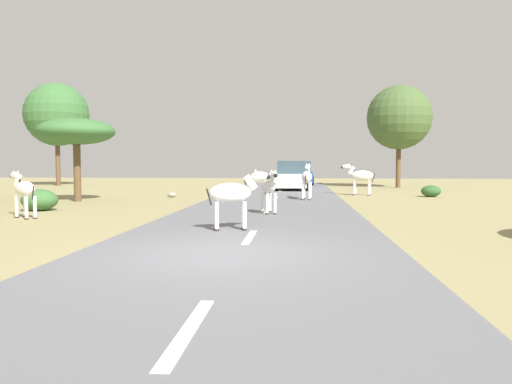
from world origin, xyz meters
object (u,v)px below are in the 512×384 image
at_px(zebra_1, 234,194).
at_px(zebra_4, 24,190).
at_px(zebra_0, 269,187).
at_px(zebra_3, 307,177).
at_px(zebra_2, 360,176).
at_px(car_0, 298,174).
at_px(bush_2, 40,200).
at_px(bush_0, 431,191).
at_px(tree_1, 399,118).
at_px(tree_3, 57,115).
at_px(car_1, 292,176).
at_px(tree_2, 76,132).
at_px(rock_1, 172,195).

height_order(zebra_1, zebra_4, zebra_1).
distance_m(zebra_0, zebra_3, 6.47).
xyz_separation_m(zebra_2, zebra_4, (-11.41, -11.53, -0.12)).
bearing_deg(car_0, bush_2, -117.79).
bearing_deg(bush_0, zebra_2, 165.89).
bearing_deg(zebra_4, zebra_3, -12.05).
height_order(zebra_0, zebra_1, zebra_1).
bearing_deg(zebra_2, zebra_3, 160.22).
distance_m(zebra_4, tree_1, 25.19).
xyz_separation_m(zebra_0, zebra_2, (4.09, 10.04, 0.09)).
xyz_separation_m(zebra_2, tree_3, (-20.79, 9.11, 4.20)).
height_order(car_1, tree_3, tree_3).
bearing_deg(bush_0, tree_3, 157.60).
distance_m(tree_2, tree_3, 16.56).
xyz_separation_m(tree_3, rock_1, (11.50, -11.36, -5.07)).
distance_m(zebra_3, tree_2, 10.20).
relative_size(zebra_0, tree_3, 0.20).
relative_size(zebra_0, bush_2, 1.17).
relative_size(zebra_1, zebra_2, 0.90).
distance_m(car_0, tree_2, 19.22).
bearing_deg(zebra_0, car_0, -109.92).
distance_m(zebra_1, car_1, 18.22).
relative_size(zebra_3, tree_3, 0.23).
distance_m(zebra_1, tree_1, 24.05).
xyz_separation_m(zebra_1, tree_1, (8.27, 22.26, 3.79)).
distance_m(zebra_2, tree_3, 23.09).
bearing_deg(zebra_2, car_0, 32.90).
bearing_deg(zebra_1, zebra_2, 149.07).
bearing_deg(tree_3, zebra_1, -55.06).
height_order(zebra_4, tree_1, tree_1).
bearing_deg(zebra_0, zebra_1, 63.26).
relative_size(zebra_0, tree_2, 0.41).
xyz_separation_m(zebra_2, bush_2, (-12.20, -9.22, -0.61)).
xyz_separation_m(zebra_0, car_1, (0.52, 14.31, -0.06)).
relative_size(zebra_3, zebra_4, 1.20).
relative_size(zebra_2, rock_1, 3.97).
bearing_deg(car_0, tree_3, -176.79).
xyz_separation_m(zebra_0, rock_1, (-5.21, 7.79, -0.78)).
height_order(zebra_2, car_0, car_0).
xyz_separation_m(zebra_0, tree_3, (-16.70, 19.15, 4.29)).
relative_size(car_1, tree_2, 1.22).
bearing_deg(bush_0, tree_1, 88.64).
bearing_deg(bush_2, car_0, 66.44).
xyz_separation_m(zebra_2, rock_1, (-9.30, -2.25, -0.87)).
bearing_deg(tree_1, car_1, -150.19).
relative_size(zebra_0, car_0, 0.33).
xyz_separation_m(zebra_1, car_1, (1.15, 18.18, -0.08)).
bearing_deg(zebra_0, zebra_3, -119.12).
height_order(zebra_0, tree_2, tree_2).
bearing_deg(bush_2, rock_1, 67.44).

